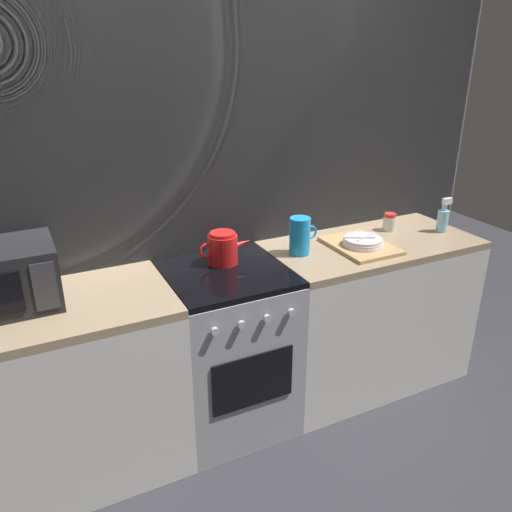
{
  "coord_description": "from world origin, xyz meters",
  "views": [
    {
      "loc": [
        -0.88,
        -2.12,
        1.94
      ],
      "look_at": [
        0.16,
        0.0,
        0.95
      ],
      "focal_mm": 35.93,
      "sensor_mm": 36.0,
      "label": 1
    }
  ],
  "objects_px": {
    "pitcher": "(300,236)",
    "dish_pile": "(361,244)",
    "stove_unit": "(228,349)",
    "spray_bottle": "(443,219)",
    "spice_jar": "(389,222)",
    "kettle": "(223,248)"
  },
  "relations": [
    {
      "from": "kettle",
      "to": "spray_bottle",
      "type": "distance_m",
      "value": 1.35
    },
    {
      "from": "stove_unit",
      "to": "pitcher",
      "type": "height_order",
      "value": "pitcher"
    },
    {
      "from": "pitcher",
      "to": "dish_pile",
      "type": "relative_size",
      "value": 0.5
    },
    {
      "from": "stove_unit",
      "to": "spice_jar",
      "type": "relative_size",
      "value": 8.57
    },
    {
      "from": "stove_unit",
      "to": "kettle",
      "type": "height_order",
      "value": "kettle"
    },
    {
      "from": "stove_unit",
      "to": "spray_bottle",
      "type": "relative_size",
      "value": 4.43
    },
    {
      "from": "kettle",
      "to": "spice_jar",
      "type": "xyz_separation_m",
      "value": [
        1.08,
        0.02,
        -0.03
      ]
    },
    {
      "from": "pitcher",
      "to": "kettle",
      "type": "bearing_deg",
      "value": 171.29
    },
    {
      "from": "pitcher",
      "to": "stove_unit",
      "type": "bearing_deg",
      "value": -175.23
    },
    {
      "from": "dish_pile",
      "to": "spice_jar",
      "type": "xyz_separation_m",
      "value": [
        0.32,
        0.16,
        0.03
      ]
    },
    {
      "from": "kettle",
      "to": "dish_pile",
      "type": "bearing_deg",
      "value": -10.71
    },
    {
      "from": "stove_unit",
      "to": "kettle",
      "type": "relative_size",
      "value": 3.16
    },
    {
      "from": "stove_unit",
      "to": "kettle",
      "type": "bearing_deg",
      "value": 74.79
    },
    {
      "from": "kettle",
      "to": "spray_bottle",
      "type": "xyz_separation_m",
      "value": [
        1.35,
        -0.14,
        -0.0
      ]
    },
    {
      "from": "pitcher",
      "to": "spice_jar",
      "type": "height_order",
      "value": "pitcher"
    },
    {
      "from": "dish_pile",
      "to": "pitcher",
      "type": "bearing_deg",
      "value": 166.94
    },
    {
      "from": "kettle",
      "to": "spice_jar",
      "type": "distance_m",
      "value": 1.08
    },
    {
      "from": "kettle",
      "to": "spice_jar",
      "type": "bearing_deg",
      "value": 0.85
    },
    {
      "from": "stove_unit",
      "to": "spray_bottle",
      "type": "height_order",
      "value": "spray_bottle"
    },
    {
      "from": "kettle",
      "to": "spice_jar",
      "type": "relative_size",
      "value": 2.71
    },
    {
      "from": "dish_pile",
      "to": "kettle",
      "type": "bearing_deg",
      "value": 169.29
    },
    {
      "from": "dish_pile",
      "to": "spray_bottle",
      "type": "xyz_separation_m",
      "value": [
        0.59,
        0.01,
        0.06
      ]
    }
  ]
}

